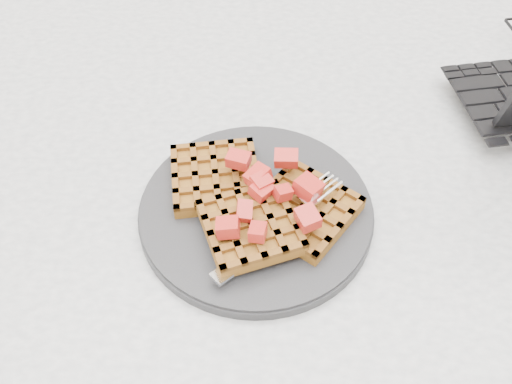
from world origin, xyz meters
TOP-DOWN VIEW (x-y plane):
  - table at (0.00, 0.00)m, footprint 1.20×0.80m
  - plate at (-0.13, -0.04)m, footprint 0.25×0.25m
  - waffles at (-0.13, -0.04)m, footprint 0.21×0.19m
  - strawberry_pile at (-0.13, -0.04)m, footprint 0.15×0.15m
  - fork at (-0.10, -0.07)m, footprint 0.15×0.14m

SIDE VIEW (x-z plane):
  - table at x=0.00m, z-range 0.26..1.01m
  - plate at x=-0.13m, z-range 0.75..0.77m
  - fork at x=-0.10m, z-range 0.77..0.78m
  - waffles at x=-0.13m, z-range 0.76..0.79m
  - strawberry_pile at x=-0.13m, z-range 0.79..0.82m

